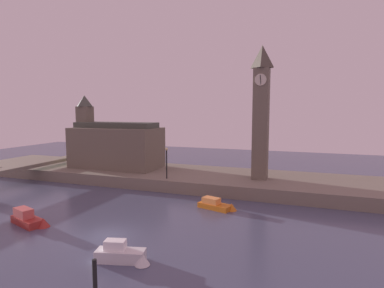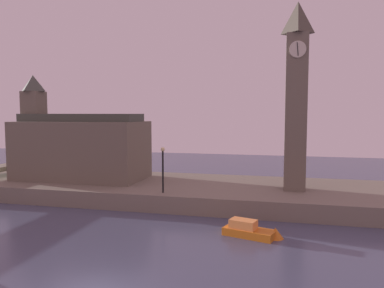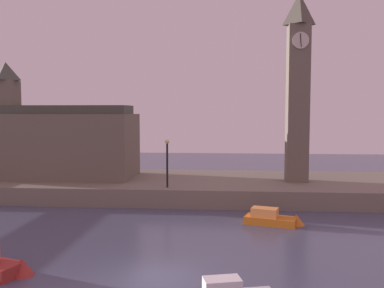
# 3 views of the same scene
# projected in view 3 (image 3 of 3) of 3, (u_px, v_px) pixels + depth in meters

# --- Properties ---
(ground_plane) EXTENTS (120.00, 120.00, 0.00)m
(ground_plane) POSITION_uv_depth(u_px,v_px,m) (156.00, 278.00, 19.66)
(ground_plane) COLOR #474C66
(far_embankment) EXTENTS (70.00, 12.00, 1.50)m
(far_embankment) POSITION_uv_depth(u_px,v_px,m) (191.00, 187.00, 39.48)
(far_embankment) COLOR slate
(far_embankment) RESTS_ON ground
(clock_tower) EXTENTS (2.04, 2.10, 16.46)m
(clock_tower) POSITION_uv_depth(u_px,v_px,m) (298.00, 86.00, 37.31)
(clock_tower) COLOR #6B6051
(clock_tower) RESTS_ON far_embankment
(parliament_hall) EXTENTS (13.23, 6.61, 10.89)m
(parliament_hall) POSITION_uv_depth(u_px,v_px,m) (60.00, 141.00, 40.34)
(parliament_hall) COLOR #6B6051
(parliament_hall) RESTS_ON far_embankment
(streetlamp) EXTENTS (0.36, 0.36, 3.95)m
(streetlamp) POSITION_uv_depth(u_px,v_px,m) (167.00, 158.00, 34.71)
(streetlamp) COLOR black
(streetlamp) RESTS_ON far_embankment
(boat_patrol_orange) EXTENTS (4.42, 2.40, 1.28)m
(boat_patrol_orange) POSITION_uv_depth(u_px,v_px,m) (277.00, 219.00, 29.03)
(boat_patrol_orange) COLOR orange
(boat_patrol_orange) RESTS_ON ground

